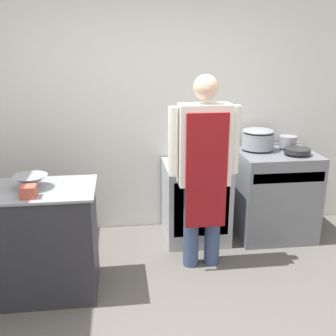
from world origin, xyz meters
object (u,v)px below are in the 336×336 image
Objects in this scene: person_cook at (204,163)px; fridge_unit at (195,201)px; sauce_pot at (288,142)px; mixing_bowl at (31,182)px; stove at (274,194)px; plastic_tub at (28,192)px; stock_pot at (258,138)px; saute_pan at (297,151)px.

fridge_unit is at bearing 84.99° from person_cook.
person_cook is 1.23m from sauce_pot.
person_cook reaches higher than mixing_bowl.
mixing_bowl is (-1.46, -0.78, 0.55)m from fridge_unit.
stove is 8.39× the size of plastic_tub.
fridge_unit is 1.82m from plastic_tub.
stock_pot is at bearing 26.84° from plastic_tub.
plastic_tub reaches higher than saute_pan.
fridge_unit is 0.92m from stock_pot.
stove is 1.16m from person_cook.
person_cook is 6.53× the size of mixing_bowl.
stove is 0.84m from fridge_unit.
stove is 2.82× the size of stock_pot.
stove is 2.51m from plastic_tub.
sauce_pot reaches higher than stove.
person_cook is 1.45m from plastic_tub.
plastic_tub is 2.65m from sauce_pot.
stock_pot is 1.85× the size of sauce_pot.
saute_pan is (2.43, 0.83, 0.01)m from plastic_tub.
stove is at bearing -33.75° from stock_pot.
plastic_tub is 0.62× the size of sauce_pot.
stock_pot reaches higher than mixing_bowl.
person_cook is 15.63× the size of plastic_tub.
saute_pan is at bearing -35.02° from stock_pot.
sauce_pot is (2.45, 0.86, 0.04)m from mixing_bowl.
sauce_pot is (0.99, 0.08, 0.59)m from fridge_unit.
stock_pot is at bearing 42.18° from person_cook.
fridge_unit is 1.74m from mixing_bowl.
sauce_pot reaches higher than saute_pan.
person_cook reaches higher than stock_pot.
sauce_pot is at bearing 19.27° from mixing_bowl.
plastic_tub reaches higher than fridge_unit.
sauce_pot reaches higher than mixing_bowl.
saute_pan is (2.45, 0.62, 0.00)m from mixing_bowl.
plastic_tub is at bearing -163.25° from person_cook.
fridge_unit is 0.46× the size of person_cook.
fridge_unit is 2.42× the size of stock_pot.
stock_pot reaches higher than sauce_pot.
person_cook is (-0.05, -0.57, 0.59)m from fridge_unit.
plastic_tub is at bearing -153.16° from stock_pot.
fridge_unit is 0.82m from person_cook.
mixing_bowl reaches higher than fridge_unit.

